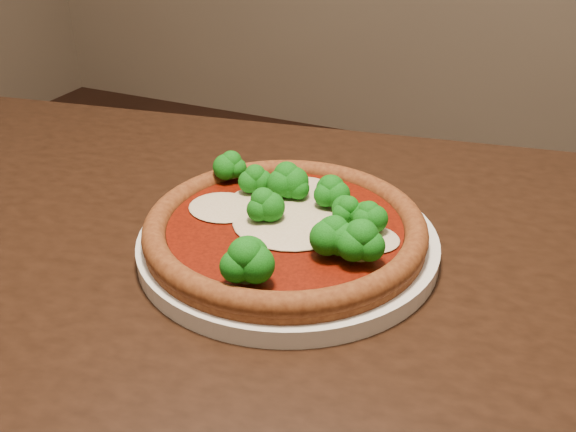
% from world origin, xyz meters
% --- Properties ---
extents(dining_table, '(1.40, 1.03, 0.75)m').
position_xyz_m(dining_table, '(0.19, -0.19, 0.66)').
color(dining_table, black).
rests_on(dining_table, floor).
extents(plate, '(0.30, 0.30, 0.02)m').
position_xyz_m(plate, '(0.17, -0.11, 0.76)').
color(plate, silver).
rests_on(plate, dining_table).
extents(pizza, '(0.28, 0.28, 0.06)m').
position_xyz_m(pizza, '(0.17, -0.12, 0.78)').
color(pizza, brown).
rests_on(pizza, plate).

